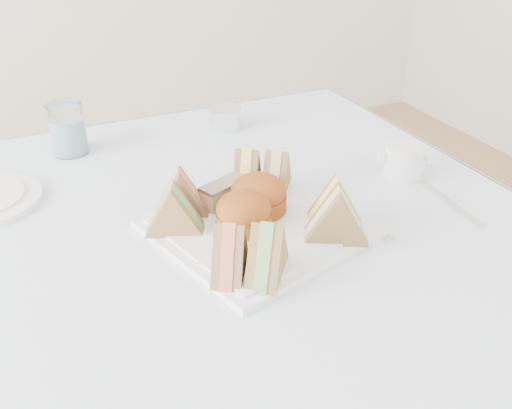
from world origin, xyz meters
name	(u,v)px	position (x,y,z in m)	size (l,w,h in m)	color
table	(227,388)	(0.00, 0.00, 0.37)	(0.90, 0.90, 0.74)	brown
tablecloth	(221,225)	(0.00, 0.00, 0.74)	(1.02, 1.02, 0.01)	white
serving_plate	(256,229)	(0.04, -0.05, 0.75)	(0.28, 0.28, 0.01)	white
sandwich_fl_a	(230,248)	(-0.04, -0.14, 0.80)	(0.09, 0.04, 0.08)	#A07D5B
sandwich_fl_b	(267,249)	(0.00, -0.17, 0.80)	(0.09, 0.04, 0.08)	#A07D5B
sandwich_fr_a	(336,200)	(0.16, -0.09, 0.80)	(0.09, 0.04, 0.08)	#A07D5B
sandwich_fr_b	(337,214)	(0.13, -0.13, 0.80)	(0.10, 0.04, 0.09)	#A07D5B
sandwich_bl_a	(174,208)	(-0.08, -0.01, 0.80)	(0.09, 0.04, 0.08)	#A07D5B
sandwich_bl_b	(181,192)	(-0.05, 0.04, 0.80)	(0.09, 0.04, 0.08)	#A07D5B
sandwich_br_a	(277,170)	(0.12, 0.05, 0.80)	(0.08, 0.04, 0.08)	#A07D5B
sandwich_br_b	(247,168)	(0.08, 0.07, 0.80)	(0.09, 0.04, 0.08)	#A07D5B
scone_left	(244,213)	(0.02, -0.05, 0.79)	(0.09, 0.09, 0.06)	#9E4116
scone_right	(258,195)	(0.06, -0.01, 0.79)	(0.09, 0.09, 0.06)	#9E4116
pastry_slice	(225,193)	(0.02, 0.04, 0.78)	(0.09, 0.03, 0.04)	tan
water_glass	(67,129)	(-0.17, 0.38, 0.80)	(0.07, 0.07, 0.10)	white
tea_strainer	(225,119)	(0.16, 0.37, 0.77)	(0.08, 0.08, 0.04)	white
knife	(445,200)	(0.38, -0.09, 0.75)	(0.01, 0.19, 0.00)	white
fork	(346,216)	(0.19, -0.07, 0.75)	(0.01, 0.19, 0.00)	white
creamer_jug	(403,161)	(0.37, 0.01, 0.78)	(0.07, 0.07, 0.06)	white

